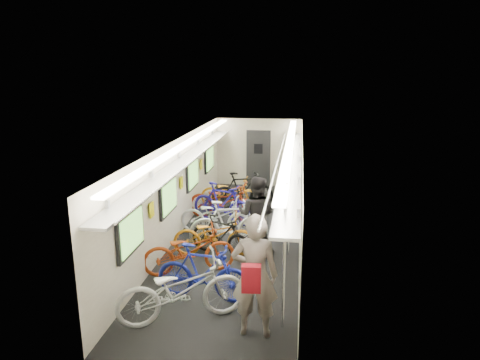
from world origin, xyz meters
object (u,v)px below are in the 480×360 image
(bicycle_1, at_px, (203,272))
(passenger_mid, at_px, (256,215))
(backpack, at_px, (251,278))
(passenger_near, at_px, (255,276))
(bicycle_0, at_px, (182,290))

(bicycle_1, bearing_deg, passenger_mid, -11.29)
(backpack, bearing_deg, passenger_near, 87.79)
(bicycle_1, relative_size, backpack, 4.60)
(passenger_near, bearing_deg, passenger_mid, -85.69)
(bicycle_0, relative_size, passenger_mid, 1.20)
(passenger_mid, bearing_deg, bicycle_1, 83.11)
(bicycle_0, xyz_separation_m, backpack, (1.23, -0.87, 0.72))
(passenger_near, bearing_deg, bicycle_1, -42.87)
(bicycle_0, bearing_deg, passenger_mid, -42.14)
(bicycle_0, xyz_separation_m, bicycle_1, (0.20, 0.71, -0.03))
(passenger_mid, relative_size, backpack, 4.64)
(bicycle_1, relative_size, passenger_near, 0.89)
(bicycle_0, height_order, passenger_mid, passenger_mid)
(bicycle_0, bearing_deg, backpack, -150.00)
(passenger_near, relative_size, backpack, 5.18)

